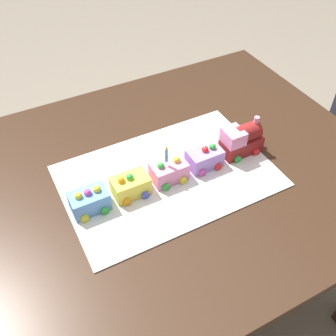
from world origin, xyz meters
TOP-DOWN VIEW (x-y plane):
  - ground_plane at (0.00, 0.00)m, footprint 8.00×8.00m
  - dining_table at (0.00, 0.00)m, footprint 1.40×1.00m
  - cake_board at (-0.05, 0.02)m, footprint 0.60×0.40m
  - cake_locomotive at (-0.30, 0.03)m, footprint 0.14×0.08m
  - cake_car_caboose_lavender at (-0.17, 0.03)m, footprint 0.10×0.08m
  - cake_car_gondola_bubblegum at (-0.05, 0.03)m, footprint 0.10×0.08m
  - cake_car_tanker_lemon at (0.07, 0.03)m, footprint 0.10×0.08m
  - cake_car_hopper_sky_blue at (0.19, 0.03)m, footprint 0.10×0.08m
  - birthday_candle at (-0.04, 0.03)m, footprint 0.01×0.01m

SIDE VIEW (x-z plane):
  - ground_plane at x=0.00m, z-range 0.00..0.00m
  - dining_table at x=0.00m, z-range 0.26..1.00m
  - cake_board at x=-0.05m, z-range 0.74..0.74m
  - cake_car_caboose_lavender at x=-0.17m, z-range 0.74..0.81m
  - cake_car_gondola_bubblegum at x=-0.05m, z-range 0.74..0.81m
  - cake_car_tanker_lemon at x=0.07m, z-range 0.74..0.81m
  - cake_car_hopper_sky_blue at x=0.19m, z-range 0.74..0.81m
  - cake_locomotive at x=-0.30m, z-range 0.73..0.85m
  - birthday_candle at x=-0.04m, z-range 0.81..0.87m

